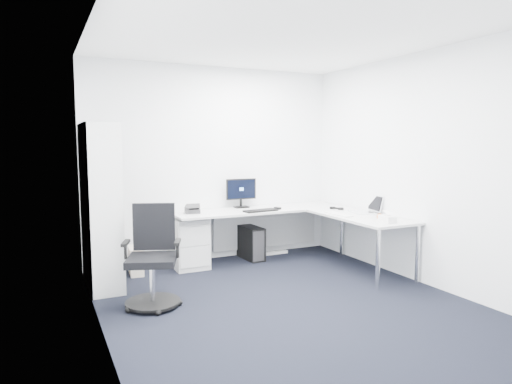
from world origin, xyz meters
name	(u,v)px	position (x,y,z in m)	size (l,w,h in m)	color
ground	(287,304)	(0.00, 0.00, 0.00)	(4.20, 4.20, 0.00)	black
ceiling	(289,34)	(0.00, 0.00, 2.70)	(4.20, 4.20, 0.00)	white
wall_back	(214,164)	(0.00, 2.10, 1.35)	(3.60, 0.02, 2.70)	white
wall_front	(465,195)	(0.00, -2.10, 1.35)	(3.60, 0.02, 2.70)	white
wall_left	(98,180)	(-1.80, 0.00, 1.35)	(0.02, 4.20, 2.70)	white
wall_right	(422,169)	(1.80, 0.00, 1.35)	(0.02, 4.20, 2.70)	white
l_desk	(272,239)	(0.55, 1.40, 0.36)	(2.48, 1.39, 0.72)	#BABDBD
drawer_pedestal	(189,242)	(-0.49, 1.79, 0.33)	(0.43, 0.54, 0.66)	#BABDBD
bookshelf	(101,206)	(-1.62, 1.45, 0.93)	(0.36, 0.93, 1.87)	silver
task_chair	(152,257)	(-1.26, 0.52, 0.51)	(0.58, 0.58, 1.03)	black
black_pc_tower	(251,243)	(0.44, 1.81, 0.23)	(0.21, 0.48, 0.47)	black
beige_pc_tower	(136,261)	(-1.19, 1.77, 0.17)	(0.16, 0.36, 0.34)	beige
power_strip	(276,253)	(0.89, 1.91, 0.02)	(0.36, 0.06, 0.04)	silver
monitor	(241,193)	(0.35, 1.96, 0.94)	(0.45, 0.14, 0.43)	black
black_keyboard	(261,211)	(0.44, 1.52, 0.74)	(0.47, 0.17, 0.02)	black
mouse	(278,208)	(0.74, 1.60, 0.74)	(0.06, 0.10, 0.03)	black
desk_phone	(192,208)	(-0.44, 1.77, 0.79)	(0.18, 0.18, 0.13)	#272729
laptop	(361,204)	(1.59, 0.83, 0.85)	(0.34, 0.33, 0.24)	silver
white_keyboard	(339,214)	(1.23, 0.83, 0.73)	(0.13, 0.46, 0.02)	silver
headphones	(337,207)	(1.49, 1.24, 0.75)	(0.12, 0.19, 0.05)	black
orange_fruit	(380,217)	(1.44, 0.29, 0.76)	(0.08, 0.08, 0.08)	#CF5312
tissue_box	(387,219)	(1.42, 0.14, 0.76)	(0.12, 0.22, 0.08)	silver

